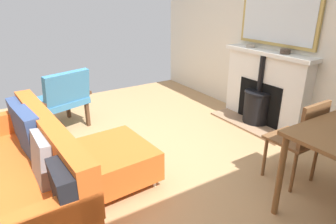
{
  "coord_description": "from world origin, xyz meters",
  "views": [
    {
      "loc": [
        0.89,
        2.41,
        1.7
      ],
      "look_at": [
        -0.54,
        0.17,
        0.63
      ],
      "focal_mm": 31.77,
      "sensor_mm": 36.0,
      "label": 1
    }
  ],
  "objects_px": {
    "armchair_accent": "(62,97)",
    "fireplace": "(263,93)",
    "dining_chair_near_fireplace": "(302,136)",
    "sofa": "(17,181)",
    "mantel_bowl_far": "(285,51)",
    "mantel_bowl_near": "(250,46)",
    "ottoman": "(114,160)"
  },
  "relations": [
    {
      "from": "fireplace",
      "to": "sofa",
      "type": "bearing_deg",
      "value": 5.99
    },
    {
      "from": "ottoman",
      "to": "armchair_accent",
      "type": "relative_size",
      "value": 0.96
    },
    {
      "from": "mantel_bowl_near",
      "to": "sofa",
      "type": "distance_m",
      "value": 3.25
    },
    {
      "from": "sofa",
      "to": "armchair_accent",
      "type": "xyz_separation_m",
      "value": [
        -0.74,
        -1.56,
        0.09
      ]
    },
    {
      "from": "fireplace",
      "to": "mantel_bowl_far",
      "type": "bearing_deg",
      "value": 93.23
    },
    {
      "from": "mantel_bowl_near",
      "to": "mantel_bowl_far",
      "type": "height_order",
      "value": "mantel_bowl_far"
    },
    {
      "from": "sofa",
      "to": "dining_chair_near_fireplace",
      "type": "relative_size",
      "value": 2.1
    },
    {
      "from": "dining_chair_near_fireplace",
      "to": "sofa",
      "type": "bearing_deg",
      "value": -20.39
    },
    {
      "from": "mantel_bowl_near",
      "to": "ottoman",
      "type": "bearing_deg",
      "value": 13.14
    },
    {
      "from": "mantel_bowl_near",
      "to": "fireplace",
      "type": "bearing_deg",
      "value": 87.51
    },
    {
      "from": "sofa",
      "to": "dining_chair_near_fireplace",
      "type": "xyz_separation_m",
      "value": [
        -2.26,
        0.84,
        0.13
      ]
    },
    {
      "from": "fireplace",
      "to": "ottoman",
      "type": "height_order",
      "value": "fireplace"
    },
    {
      "from": "ottoman",
      "to": "armchair_accent",
      "type": "bearing_deg",
      "value": -86.7
    },
    {
      "from": "mantel_bowl_near",
      "to": "armchair_accent",
      "type": "relative_size",
      "value": 0.15
    },
    {
      "from": "armchair_accent",
      "to": "dining_chair_near_fireplace",
      "type": "relative_size",
      "value": 0.97
    },
    {
      "from": "mantel_bowl_far",
      "to": "sofa",
      "type": "xyz_separation_m",
      "value": [
        3.12,
        0.08,
        -0.67
      ]
    },
    {
      "from": "mantel_bowl_near",
      "to": "ottoman",
      "type": "height_order",
      "value": "mantel_bowl_near"
    },
    {
      "from": "ottoman",
      "to": "dining_chair_near_fireplace",
      "type": "relative_size",
      "value": 0.93
    },
    {
      "from": "fireplace",
      "to": "dining_chair_near_fireplace",
      "type": "height_order",
      "value": "fireplace"
    },
    {
      "from": "ottoman",
      "to": "dining_chair_near_fireplace",
      "type": "distance_m",
      "value": 1.75
    },
    {
      "from": "fireplace",
      "to": "armchair_accent",
      "type": "distance_m",
      "value": 2.67
    },
    {
      "from": "mantel_bowl_far",
      "to": "armchair_accent",
      "type": "relative_size",
      "value": 0.16
    },
    {
      "from": "mantel_bowl_far",
      "to": "fireplace",
      "type": "bearing_deg",
      "value": -86.77
    },
    {
      "from": "mantel_bowl_near",
      "to": "mantel_bowl_far",
      "type": "bearing_deg",
      "value": 90.0
    },
    {
      "from": "fireplace",
      "to": "ottoman",
      "type": "xyz_separation_m",
      "value": [
        2.28,
        0.22,
        -0.21
      ]
    },
    {
      "from": "sofa",
      "to": "dining_chair_near_fireplace",
      "type": "distance_m",
      "value": 2.42
    },
    {
      "from": "armchair_accent",
      "to": "fireplace",
      "type": "bearing_deg",
      "value": 152.41
    },
    {
      "from": "mantel_bowl_near",
      "to": "mantel_bowl_far",
      "type": "distance_m",
      "value": 0.56
    },
    {
      "from": "fireplace",
      "to": "sofa",
      "type": "height_order",
      "value": "fireplace"
    },
    {
      "from": "fireplace",
      "to": "armchair_accent",
      "type": "xyz_separation_m",
      "value": [
        2.37,
        -1.24,
        0.02
      ]
    },
    {
      "from": "dining_chair_near_fireplace",
      "to": "mantel_bowl_far",
      "type": "bearing_deg",
      "value": -132.84
    },
    {
      "from": "fireplace",
      "to": "armchair_accent",
      "type": "bearing_deg",
      "value": -27.59
    }
  ]
}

